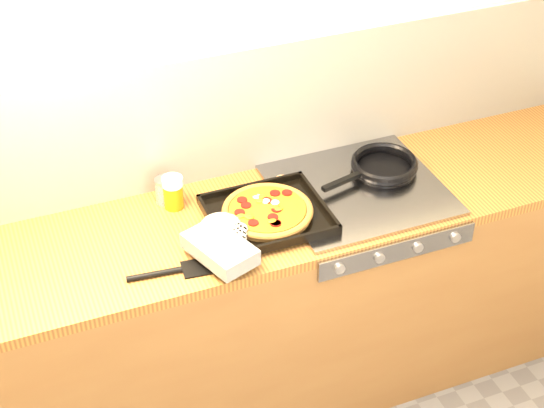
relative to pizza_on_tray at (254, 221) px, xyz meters
name	(u,v)px	position (x,y,z in m)	size (l,w,h in m)	color
room_shell	(214,118)	(-0.01, 0.37, 0.21)	(3.20, 3.20, 3.20)	white
counter_run	(246,312)	(-0.01, 0.08, -0.49)	(3.20, 0.62, 0.90)	brown
stovetop	(358,190)	(0.44, 0.08, -0.04)	(0.60, 0.56, 0.02)	gray
pizza_on_tray	(254,221)	(0.00, 0.00, 0.00)	(0.54, 0.46, 0.07)	black
frying_pan	(383,166)	(0.57, 0.14, -0.01)	(0.44, 0.31, 0.04)	black
tomato_can	(165,191)	(-0.23, 0.28, 0.01)	(0.08, 0.08, 0.10)	#AF0E1D
juice_glass	(173,192)	(-0.21, 0.24, 0.02)	(0.09, 0.09, 0.12)	orange
wooden_spoon	(260,186)	(0.11, 0.23, -0.03)	(0.30, 0.08, 0.02)	#B87C4E
black_spatula	(172,272)	(-0.32, -0.11, -0.04)	(0.29, 0.09, 0.02)	black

